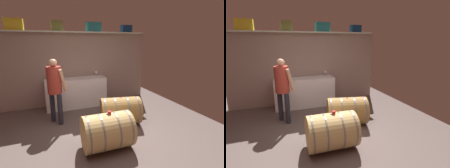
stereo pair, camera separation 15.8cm
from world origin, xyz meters
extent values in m
cube|color=#5A4C48|center=(0.00, 0.64, -0.01)|extent=(5.64, 8.29, 0.02)
cube|color=gray|center=(0.00, 2.55, 1.06)|extent=(4.44, 0.10, 2.12)
cube|color=silver|center=(0.00, 2.40, 2.14)|extent=(4.09, 0.40, 0.03)
cube|color=yellow|center=(-1.55, 2.40, 2.30)|extent=(0.44, 0.22, 0.29)
cube|color=olive|center=(-0.52, 2.40, 2.29)|extent=(0.30, 0.25, 0.27)
cube|color=teal|center=(0.50, 2.40, 2.29)|extent=(0.42, 0.27, 0.27)
cube|color=navy|center=(1.55, 2.40, 2.26)|extent=(0.31, 0.26, 0.22)
cube|color=white|center=(-0.13, 2.22, 0.43)|extent=(1.71, 0.53, 0.85)
cylinder|color=#355A32|center=(-0.81, 2.40, 0.96)|extent=(0.08, 0.08, 0.21)
sphere|color=#355A32|center=(-0.81, 2.40, 1.07)|extent=(0.07, 0.07, 0.07)
cylinder|color=#355A32|center=(-0.81, 2.40, 1.12)|extent=(0.03, 0.03, 0.08)
cylinder|color=white|center=(0.53, 2.34, 0.85)|extent=(0.07, 0.07, 0.00)
cylinder|color=white|center=(0.53, 2.34, 0.89)|extent=(0.01, 0.01, 0.08)
sphere|color=white|center=(0.53, 2.34, 0.96)|extent=(0.09, 0.09, 0.09)
sphere|color=maroon|center=(0.53, 2.34, 0.95)|extent=(0.05, 0.05, 0.05)
cylinder|color=tan|center=(-0.01, -0.08, 0.33)|extent=(0.89, 0.67, 0.65)
cylinder|color=slate|center=(-0.38, -0.07, 0.33)|extent=(0.04, 0.66, 0.66)
cylinder|color=slate|center=(-0.15, -0.08, 0.33)|extent=(0.04, 0.66, 0.66)
cylinder|color=slate|center=(0.13, -0.09, 0.33)|extent=(0.04, 0.66, 0.66)
cylinder|color=slate|center=(0.35, -0.09, 0.33)|extent=(0.04, 0.66, 0.66)
cylinder|color=brown|center=(-0.01, -0.08, 0.66)|extent=(0.04, 0.04, 0.01)
cylinder|color=#9F773C|center=(0.61, 0.72, 0.32)|extent=(1.01, 0.80, 0.63)
cylinder|color=slate|center=(0.24, 0.80, 0.32)|extent=(0.16, 0.63, 0.64)
cylinder|color=slate|center=(0.47, 0.75, 0.32)|extent=(0.16, 0.63, 0.64)
cylinder|color=slate|center=(0.75, 0.69, 0.32)|extent=(0.16, 0.63, 0.64)
cylinder|color=slate|center=(0.98, 0.64, 0.32)|extent=(0.16, 0.63, 0.64)
cylinder|color=#954345|center=(0.61, 0.72, 0.64)|extent=(0.04, 0.04, 0.01)
cylinder|color=red|center=(0.03, -0.08, 0.69)|extent=(0.06, 0.06, 0.05)
cylinder|color=#292835|center=(-0.69, 1.20, 0.37)|extent=(0.11, 0.11, 0.74)
cylinder|color=#292835|center=(-0.84, 1.43, 0.37)|extent=(0.11, 0.11, 0.74)
cylinder|color=#A9382D|center=(-0.77, 1.32, 1.04)|extent=(0.32, 0.32, 0.61)
sphere|color=#D9A581|center=(-0.77, 1.32, 1.43)|extent=(0.18, 0.18, 0.18)
cylinder|color=#D9A581|center=(-0.59, 1.21, 1.04)|extent=(0.21, 0.17, 0.52)
cylinder|color=#D9A581|center=(-0.79, 1.52, 1.04)|extent=(0.24, 0.19, 0.51)
camera|label=1|loc=(-0.99, -2.74, 1.90)|focal=28.08mm
camera|label=2|loc=(-0.84, -2.80, 1.90)|focal=28.08mm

